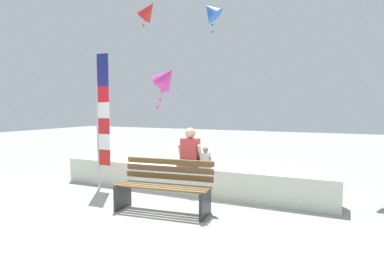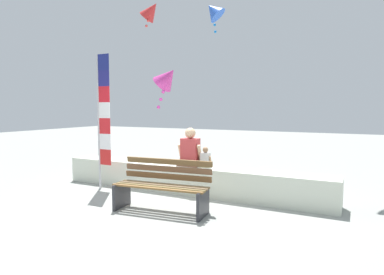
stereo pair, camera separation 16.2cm
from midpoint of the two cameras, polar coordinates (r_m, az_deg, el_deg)
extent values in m
plane|color=gray|center=(6.36, -4.08, -11.24)|extent=(40.00, 40.00, 0.00)
cube|color=silver|center=(7.07, -0.23, -7.14)|extent=(6.04, 0.58, 0.57)
cube|color=brown|center=(5.58, -5.43, -8.78)|extent=(1.67, 0.24, 0.03)
cube|color=brown|center=(5.68, -4.92, -8.53)|extent=(1.67, 0.24, 0.03)
cube|color=brown|center=(5.78, -4.44, -8.29)|extent=(1.67, 0.24, 0.03)
cube|color=brown|center=(5.88, -3.97, -8.06)|extent=(1.67, 0.24, 0.03)
cube|color=brown|center=(5.95, -3.54, -6.71)|extent=(1.66, 0.22, 0.10)
cube|color=brown|center=(5.94, -3.46, -5.45)|extent=(1.66, 0.22, 0.10)
cube|color=brown|center=(5.94, -3.38, -4.18)|extent=(1.66, 0.22, 0.10)
cube|color=#2D2D33|center=(6.15, -11.29, -9.72)|extent=(0.11, 0.53, 0.45)
cube|color=#2D2D33|center=(5.51, 2.78, -11.37)|extent=(0.11, 0.53, 0.45)
cube|color=brown|center=(7.00, 0.37, -4.34)|extent=(0.47, 0.38, 0.13)
cube|color=#C43E3F|center=(6.95, 0.37, -2.00)|extent=(0.36, 0.24, 0.45)
cylinder|color=#DCAF85|center=(7.04, -1.34, -2.35)|extent=(0.07, 0.18, 0.33)
cylinder|color=#DCAF85|center=(6.85, 1.98, -2.57)|extent=(0.07, 0.18, 0.33)
sphere|color=#DCAF85|center=(6.92, 0.37, 0.77)|extent=(0.22, 0.22, 0.22)
cube|color=tan|center=(6.86, 3.00, -4.81)|extent=(0.24, 0.20, 0.07)
cube|color=silver|center=(6.83, 3.01, -3.57)|extent=(0.19, 0.12, 0.23)
cylinder|color=#9C7351|center=(6.87, 2.08, -3.75)|extent=(0.04, 0.09, 0.17)
cylinder|color=#9C7351|center=(6.78, 3.87, -3.88)|extent=(0.04, 0.09, 0.17)
sphere|color=#9C7351|center=(6.81, 3.01, -2.12)|extent=(0.12, 0.12, 0.12)
cylinder|color=#B7B7BC|center=(7.49, -15.20, 2.48)|extent=(0.05, 0.05, 2.93)
cube|color=red|center=(7.45, -14.09, -3.31)|extent=(0.29, 0.02, 0.34)
cube|color=white|center=(7.41, -14.15, -0.70)|extent=(0.29, 0.02, 0.34)
cube|color=red|center=(7.38, -14.21, 1.94)|extent=(0.29, 0.02, 0.34)
cube|color=white|center=(7.37, -14.27, 4.59)|extent=(0.29, 0.02, 0.34)
cube|color=red|center=(7.38, -14.32, 7.24)|extent=(0.29, 0.02, 0.34)
cube|color=navy|center=(7.40, -14.38, 9.88)|extent=(0.29, 0.02, 0.34)
cube|color=navy|center=(7.43, -14.44, 12.50)|extent=(0.29, 0.02, 0.34)
cone|color=red|center=(11.27, -6.60, 20.94)|extent=(0.77, 0.54, 0.75)
sphere|color=#ED403B|center=(11.14, -6.87, 20.16)|extent=(0.08, 0.08, 0.08)
sphere|color=#ED403B|center=(11.01, -7.15, 19.37)|extent=(0.08, 0.08, 0.08)
sphere|color=#ED403B|center=(10.89, -7.44, 18.56)|extent=(0.08, 0.08, 0.08)
cone|color=#DB3D9E|center=(8.13, -3.64, 10.34)|extent=(0.74, 0.56, 0.72)
sphere|color=#CF399D|center=(8.03, -4.02, 9.11)|extent=(0.08, 0.08, 0.08)
sphere|color=#CF399D|center=(7.94, -4.41, 7.86)|extent=(0.08, 0.08, 0.08)
sphere|color=#CF399D|center=(7.85, -4.81, 6.57)|extent=(0.08, 0.08, 0.08)
sphere|color=#CF399D|center=(7.76, -5.21, 5.25)|extent=(0.08, 0.08, 0.08)
cone|color=blue|center=(10.35, 4.18, 21.02)|extent=(0.77, 0.66, 0.68)
sphere|color=blue|center=(10.40, 4.29, 19.92)|extent=(0.08, 0.08, 0.08)
sphere|color=blue|center=(10.45, 4.40, 18.83)|extent=(0.08, 0.08, 0.08)
sphere|color=blue|center=(10.51, 4.51, 17.75)|extent=(0.08, 0.08, 0.08)
camera|label=1|loc=(0.08, -89.33, 0.06)|focal=30.90mm
camera|label=2|loc=(0.08, 90.67, -0.06)|focal=30.90mm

